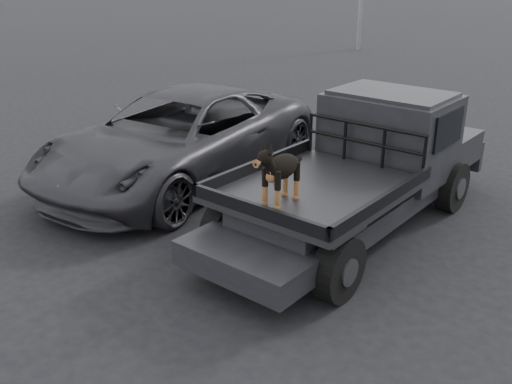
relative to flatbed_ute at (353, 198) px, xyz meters
The scene contains 6 objects.
ground 1.72m from the flatbed_ute, 80.54° to the right, with size 120.00×120.00×0.00m, color black.
flatbed_ute is the anchor object (origin of this frame).
ute_cab 1.31m from the flatbed_ute, 90.00° to the left, with size 1.72×1.30×0.88m, color black, non-canonical shape.
headache_rack 0.76m from the flatbed_ute, 90.00° to the left, with size 1.80×0.08×0.55m, color black, non-canonical shape.
dog 1.82m from the flatbed_ute, 91.73° to the right, with size 0.32×0.60×0.74m, color black, non-canonical shape.
parked_suv 3.27m from the flatbed_ute, behind, with size 2.52×5.46×1.52m, color #2F2E33.
Camera 1 is at (3.35, -4.89, 3.53)m, focal length 40.00 mm.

